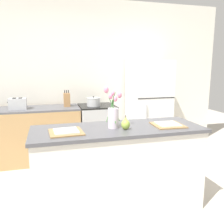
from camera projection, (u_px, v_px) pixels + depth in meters
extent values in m
plane|color=beige|center=(118.00, 206.00, 2.67)|extent=(10.00, 10.00, 0.00)
cube|color=silver|center=(87.00, 77.00, 4.31)|extent=(5.20, 0.08, 2.70)
cube|color=silver|center=(118.00, 169.00, 2.58)|extent=(1.76, 0.62, 0.87)
cube|color=#4C4C51|center=(118.00, 129.00, 2.50)|extent=(1.80, 0.66, 0.03)
cube|color=tan|center=(27.00, 136.00, 3.83)|extent=(1.68, 0.60, 0.86)
cube|color=#515156|center=(25.00, 109.00, 3.75)|extent=(1.68, 0.60, 0.03)
cube|color=#B2B5B7|center=(97.00, 131.00, 4.13)|extent=(0.60, 0.60, 0.87)
cube|color=black|center=(97.00, 106.00, 4.04)|extent=(0.60, 0.60, 0.02)
cube|color=black|center=(101.00, 138.00, 3.84)|extent=(0.42, 0.01, 0.29)
cube|color=white|center=(148.00, 107.00, 4.30)|extent=(0.68, 0.64, 1.65)
cube|color=black|center=(157.00, 98.00, 3.95)|extent=(0.67, 0.01, 0.01)
cylinder|color=#B2B5B7|center=(146.00, 126.00, 3.97)|extent=(0.02, 0.02, 0.72)
cylinder|color=silver|center=(113.00, 118.00, 2.46)|extent=(0.11, 0.11, 0.21)
cylinder|color=#3D8438|center=(114.00, 110.00, 2.45)|extent=(0.13, 0.03, 0.26)
ellipsoid|color=pink|center=(120.00, 95.00, 2.45)|extent=(0.04, 0.04, 0.07)
cylinder|color=#3D8438|center=(113.00, 109.00, 2.47)|extent=(0.03, 0.12, 0.28)
ellipsoid|color=pink|center=(113.00, 93.00, 2.49)|extent=(0.03, 0.03, 0.05)
cylinder|color=#3D8438|center=(111.00, 107.00, 2.45)|extent=(0.09, 0.04, 0.32)
ellipsoid|color=pink|center=(106.00, 90.00, 2.42)|extent=(0.05, 0.05, 0.07)
cylinder|color=#3D8438|center=(113.00, 110.00, 2.44)|extent=(0.06, 0.05, 0.26)
ellipsoid|color=pink|center=(111.00, 96.00, 2.39)|extent=(0.04, 0.04, 0.06)
cylinder|color=#3D8438|center=(114.00, 111.00, 2.44)|extent=(0.02, 0.11, 0.23)
ellipsoid|color=pink|center=(116.00, 99.00, 2.37)|extent=(0.04, 0.04, 0.06)
ellipsoid|color=#9EBC47|center=(126.00, 125.00, 2.41)|extent=(0.09, 0.09, 0.10)
cone|color=#9EBC47|center=(126.00, 119.00, 2.40)|extent=(0.05, 0.05, 0.04)
cylinder|color=brown|center=(126.00, 116.00, 2.39)|extent=(0.01, 0.01, 0.02)
cube|color=olive|center=(66.00, 132.00, 2.30)|extent=(0.34, 0.34, 0.01)
cube|color=silver|center=(66.00, 131.00, 2.30)|extent=(0.24, 0.24, 0.01)
cube|color=olive|center=(168.00, 125.00, 2.58)|extent=(0.34, 0.34, 0.01)
cube|color=silver|center=(168.00, 124.00, 2.58)|extent=(0.24, 0.24, 0.01)
cube|color=#B7BABC|center=(18.00, 104.00, 3.66)|extent=(0.26, 0.18, 0.17)
cube|color=black|center=(14.00, 98.00, 3.64)|extent=(0.05, 0.11, 0.01)
cube|color=black|center=(20.00, 98.00, 3.66)|extent=(0.05, 0.11, 0.01)
cube|color=black|center=(8.00, 102.00, 3.62)|extent=(0.02, 0.02, 0.02)
cylinder|color=#B2B5B7|center=(94.00, 102.00, 3.96)|extent=(0.22, 0.22, 0.13)
cylinder|color=#B2B5B7|center=(94.00, 98.00, 3.95)|extent=(0.23, 0.23, 0.01)
sphere|color=black|center=(94.00, 97.00, 3.94)|extent=(0.02, 0.02, 0.02)
cube|color=#A37547|center=(67.00, 100.00, 3.91)|extent=(0.10, 0.14, 0.22)
cylinder|color=black|center=(65.00, 92.00, 3.88)|extent=(0.01, 0.01, 0.05)
cylinder|color=black|center=(67.00, 92.00, 3.89)|extent=(0.01, 0.01, 0.05)
cylinder|color=black|center=(68.00, 92.00, 3.90)|extent=(0.01, 0.01, 0.05)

